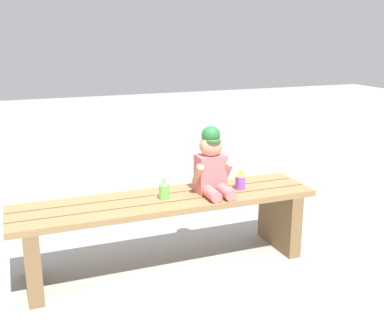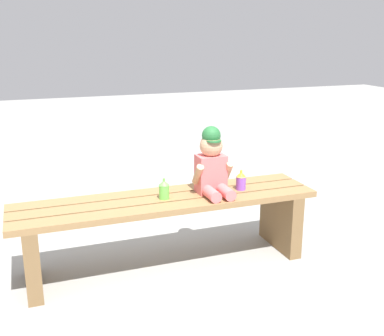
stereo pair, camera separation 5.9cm
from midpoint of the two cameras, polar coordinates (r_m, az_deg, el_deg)
name	(u,v)px [view 2 (the right image)]	position (r m, az deg, el deg)	size (l,w,h in m)	color
ground_plane	(168,265)	(2.95, -2.37, -11.58)	(16.00, 16.00, 0.00)	#999993
park_bench	(167,218)	(2.82, -2.45, -6.08)	(1.78, 0.41, 0.44)	olive
child_figure	(212,165)	(2.80, 3.04, 0.41)	(0.23, 0.27, 0.40)	#E56666
sippy_cup_left	(164,189)	(2.74, -2.77, -2.57)	(0.06, 0.06, 0.12)	#66CC4C
sippy_cup_right	(241,180)	(2.91, 6.50, -1.50)	(0.06, 0.06, 0.12)	#8C4CCC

